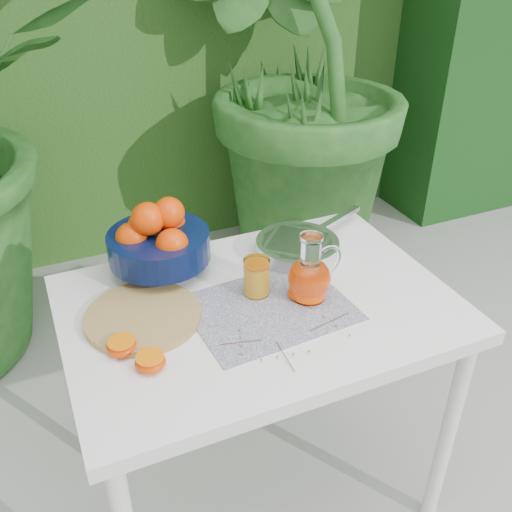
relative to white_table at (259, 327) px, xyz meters
name	(u,v)px	position (x,y,z in m)	size (l,w,h in m)	color
ground	(250,467)	(0.00, 0.08, -0.67)	(60.00, 60.00, 0.00)	beige
hedge_backdrop	(103,4)	(0.06, 2.14, 0.53)	(8.00, 1.65, 2.50)	#1A4413
potted_plant_right	(287,64)	(0.70, 1.27, 0.35)	(2.04, 2.04, 2.04)	#1F541C
white_table	(259,327)	(0.00, 0.00, 0.00)	(1.00, 0.70, 0.75)	white
placemat	(269,308)	(0.01, -0.04, 0.08)	(0.40, 0.31, 0.00)	#0B1240
cutting_board	(143,316)	(-0.29, 0.05, 0.09)	(0.29, 0.29, 0.02)	#A38149
fruit_bowl	(158,240)	(-0.19, 0.25, 0.18)	(0.35, 0.35, 0.22)	black
juice_pitcher	(310,276)	(0.13, -0.03, 0.15)	(0.17, 0.13, 0.18)	white
juice_tumbler	(257,278)	(0.01, 0.04, 0.13)	(0.08, 0.08, 0.10)	white
saute_pan	(298,246)	(0.20, 0.18, 0.11)	(0.45, 0.32, 0.05)	silver
orange_halves	(196,331)	(-0.19, -0.07, 0.10)	(0.57, 0.19, 0.03)	red
thyme_sprigs	(288,338)	(0.00, -0.17, 0.09)	(0.34, 0.19, 0.01)	brown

